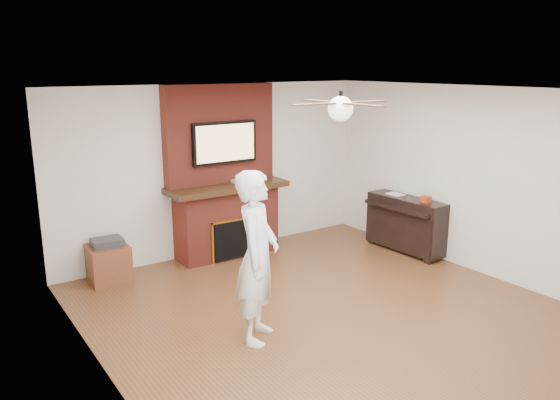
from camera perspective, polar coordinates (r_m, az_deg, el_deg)
room_shell at (r=5.90m, az=6.06°, el=-0.96°), size 5.36×5.86×2.86m
fireplace at (r=8.01m, az=-5.83°, el=1.16°), size 1.78×0.64×2.50m
tv at (r=7.85m, az=-5.80°, el=5.98°), size 1.00×0.08×0.60m
ceiling_fan at (r=5.72m, az=6.34°, el=9.57°), size 1.21×1.21×0.31m
person at (r=5.50m, az=-2.39°, el=-5.98°), size 0.77×0.77×1.78m
side_table at (r=7.51m, az=-17.47°, el=-6.13°), size 0.52×0.52×0.57m
piano at (r=8.43m, az=13.01°, el=-2.33°), size 0.53×1.29×0.92m
cable_box at (r=8.04m, az=-3.84°, el=2.03°), size 0.34×0.20×0.05m
candle_orange at (r=7.98m, az=-6.29°, el=-5.95°), size 0.06×0.06×0.11m
candle_green at (r=8.08m, az=-4.58°, el=-5.76°), size 0.07×0.07×0.08m
candle_cream at (r=8.18m, az=-4.50°, el=-5.38°), size 0.07×0.07×0.12m
candle_blue at (r=8.16m, az=-3.79°, el=-5.51°), size 0.06×0.06×0.08m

